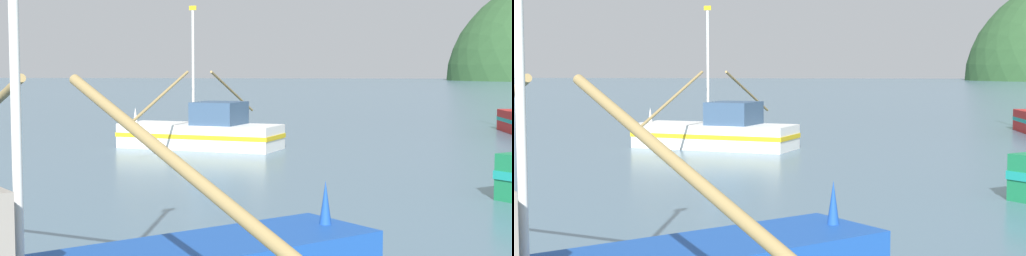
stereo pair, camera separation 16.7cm
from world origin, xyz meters
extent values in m
cube|color=white|center=(0.20, 37.23, 0.57)|extent=(7.87, 4.32, 1.13)
cube|color=gold|center=(0.20, 37.23, 0.62)|extent=(7.95, 4.37, 0.20)
cone|color=white|center=(-3.12, 38.10, 1.48)|extent=(0.24, 0.24, 0.70)
cube|color=#334C6B|center=(1.15, 36.99, 1.65)|extent=(2.53, 2.70, 1.04)
cylinder|color=silver|center=(-0.12, 37.32, 3.75)|extent=(0.12, 0.12, 5.23)
cube|color=gold|center=(-0.12, 37.32, 6.48)|extent=(0.36, 0.12, 0.20)
cylinder|color=#997F4C|center=(-0.78, 33.44, 2.49)|extent=(1.46, 5.22, 2.22)
cylinder|color=#997F4C|center=(1.19, 41.03, 2.49)|extent=(1.46, 5.22, 2.22)
cone|color=#19479E|center=(6.59, 14.94, 1.55)|extent=(0.28, 0.28, 0.70)
cylinder|color=silver|center=(2.98, 11.60, 3.77)|extent=(0.12, 0.12, 5.14)
cylinder|color=#997F4C|center=(6.07, 8.81, 2.53)|extent=(4.54, 4.90, 2.17)
camera|label=1|loc=(6.88, 3.07, 3.68)|focal=52.66mm
camera|label=2|loc=(7.04, 3.09, 3.68)|focal=52.66mm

